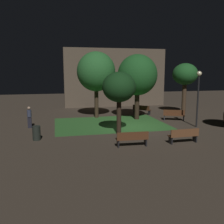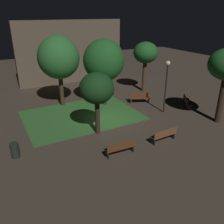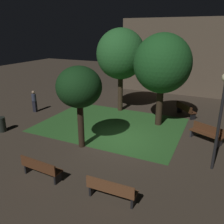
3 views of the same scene
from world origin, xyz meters
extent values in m
plane|color=#3D3328|center=(0.00, 0.00, 0.00)|extent=(60.00, 60.00, 0.00)
cube|color=#2D6028|center=(-1.46, 1.68, 0.01)|extent=(8.74, 6.41, 0.01)
cube|color=#512D19|center=(-1.58, -4.57, 0.45)|extent=(1.82, 0.57, 0.06)
cube|color=#512D19|center=(-1.59, -4.78, 0.68)|extent=(1.80, 0.15, 0.40)
cube|color=black|center=(-2.38, -4.53, 0.21)|extent=(0.10, 0.39, 0.42)
cube|color=black|center=(-0.78, -4.61, 0.21)|extent=(0.10, 0.39, 0.42)
cube|color=brown|center=(1.58, -4.57, 0.45)|extent=(1.81, 0.53, 0.06)
cube|color=brown|center=(1.59, -4.78, 0.68)|extent=(1.80, 0.11, 0.40)
cube|color=black|center=(0.78, -4.59, 0.21)|extent=(0.09, 0.39, 0.42)
cube|color=black|center=(2.38, -4.54, 0.21)|extent=(0.09, 0.39, 0.42)
cube|color=#512D19|center=(4.19, 1.80, 0.45)|extent=(1.83, 1.19, 0.06)
cube|color=#512D19|center=(4.28, 1.99, 0.68)|extent=(1.66, 0.81, 0.40)
cube|color=#2D2D33|center=(4.92, 1.47, 0.21)|extent=(0.23, 0.38, 0.42)
cube|color=#2D2D33|center=(3.47, 2.14, 0.21)|extent=(0.23, 0.38, 0.42)
cube|color=#512D19|center=(7.13, -0.82, 0.68)|extent=(1.08, 1.51, 0.40)
cube|color=#422314|center=(2.60, 5.49, 0.45)|extent=(1.58, 1.64, 0.06)
cube|color=#422314|center=(2.45, 5.35, 0.68)|extent=(1.27, 1.36, 0.40)
cube|color=black|center=(2.06, 6.08, 0.21)|extent=(0.34, 0.32, 0.42)
cube|color=black|center=(3.15, 4.91, 0.21)|extent=(0.34, 0.32, 0.42)
cylinder|color=#2D2116|center=(1.25, 3.06, 1.47)|extent=(0.41, 0.41, 2.94)
ellipsoid|color=#1E5623|center=(1.25, 3.06, 3.88)|extent=(3.41, 3.41, 3.52)
cylinder|color=#2D2116|center=(-1.58, -1.59, 1.28)|extent=(0.32, 0.32, 2.56)
ellipsoid|color=#143816|center=(-1.58, -1.59, 3.17)|extent=(2.22, 2.22, 2.01)
cylinder|color=#423021|center=(6.59, 4.54, 1.63)|extent=(0.41, 0.41, 3.25)
ellipsoid|color=#1E5623|center=(6.59, 4.54, 3.91)|extent=(2.40, 2.40, 2.07)
cylinder|color=#38281C|center=(-2.09, 4.61, 1.61)|extent=(0.36, 0.36, 3.22)
ellipsoid|color=#28662D|center=(-2.09, 4.61, 4.16)|extent=(3.42, 3.42, 3.52)
cylinder|color=black|center=(4.69, -0.93, 1.94)|extent=(0.12, 0.12, 3.87)
sphere|color=#F4E5B2|center=(4.69, -0.93, 4.02)|extent=(0.36, 0.36, 0.36)
cylinder|color=black|center=(-6.91, -2.00, 0.44)|extent=(0.49, 0.49, 0.88)
cube|color=black|center=(-7.64, 1.58, 0.42)|extent=(0.29, 0.21, 0.84)
cylinder|color=#33384C|center=(-7.64, 1.58, 1.10)|extent=(0.32, 0.32, 0.52)
sphere|color=tan|center=(-7.64, 1.58, 1.50)|extent=(0.22, 0.22, 0.22)
cube|color=brown|center=(1.39, 11.52, 3.41)|extent=(12.14, 0.80, 6.81)
camera|label=1|loc=(-5.70, -17.57, 4.22)|focal=39.99mm
camera|label=2|loc=(-7.48, -14.52, 7.60)|focal=37.69mm
camera|label=3|loc=(4.50, -10.73, 5.71)|focal=37.28mm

